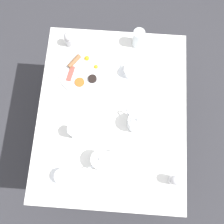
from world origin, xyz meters
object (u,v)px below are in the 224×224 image
at_px(teacup_with_saucer_left, 130,72).
at_px(napkin_folded, 132,189).
at_px(teapot_far, 137,122).
at_px(knife_by_plate, 162,61).
at_px(teapot_near, 101,160).
at_px(salt_grinder, 174,180).
at_px(water_glass_tall, 138,38).
at_px(pepper_grinder, 69,39).
at_px(teacup_with_saucer_right, 63,176).
at_px(water_glass_short, 75,131).
at_px(breakfast_plate, 83,71).
at_px(fork_by_plate, 161,101).

relative_size(teacup_with_saucer_left, napkin_folded, 0.91).
distance_m(teapot_far, knife_by_plate, 0.46).
height_order(teapot_near, teapot_far, same).
distance_m(teapot_far, salt_grinder, 0.38).
height_order(teapot_near, salt_grinder, teapot_near).
relative_size(teapot_far, napkin_folded, 0.93).
bearing_deg(water_glass_tall, pepper_grinder, -175.85).
xyz_separation_m(teacup_with_saucer_right, water_glass_short, (0.04, 0.26, 0.03)).
bearing_deg(knife_by_plate, teapot_near, -116.73).
xyz_separation_m(breakfast_plate, water_glass_short, (-0.00, -0.40, 0.05)).
bearing_deg(salt_grinder, napkin_folded, -163.75).
relative_size(water_glass_short, fork_by_plate, 0.70).
relative_size(water_glass_short, knife_by_plate, 0.58).
xyz_separation_m(teapot_far, napkin_folded, (-0.00, -0.38, -0.05)).
distance_m(teacup_with_saucer_left, pepper_grinder, 0.45).
xyz_separation_m(pepper_grinder, fork_by_plate, (0.61, -0.35, -0.06)).
xyz_separation_m(teacup_with_saucer_left, napkin_folded, (0.05, -0.71, -0.02)).
bearing_deg(salt_grinder, teapot_near, 168.93).
height_order(teacup_with_saucer_right, water_glass_tall, water_glass_tall).
relative_size(teapot_near, water_glass_short, 1.46).
relative_size(breakfast_plate, knife_by_plate, 1.63).
xyz_separation_m(water_glass_tall, water_glass_short, (-0.34, -0.62, -0.01)).
relative_size(breakfast_plate, napkin_folded, 1.85).
height_order(teacup_with_saucer_left, pepper_grinder, pepper_grinder).
xyz_separation_m(breakfast_plate, fork_by_plate, (0.50, -0.17, -0.01)).
relative_size(teacup_with_saucer_left, pepper_grinder, 1.36).
relative_size(teapot_near, fork_by_plate, 1.03).
relative_size(teacup_with_saucer_right, water_glass_short, 1.38).
bearing_deg(teapot_near, teapot_far, -168.04).
xyz_separation_m(napkin_folded, fork_by_plate, (0.15, 0.54, -0.00)).
relative_size(teapot_far, fork_by_plate, 0.99).
xyz_separation_m(teapot_far, knife_by_plate, (0.15, 0.43, -0.05)).
bearing_deg(water_glass_tall, teapot_far, -88.48).
xyz_separation_m(teapot_near, napkin_folded, (0.18, -0.15, -0.05)).
bearing_deg(knife_by_plate, teacup_with_saucer_right, -125.24).
distance_m(teapot_far, fork_by_plate, 0.22).
bearing_deg(water_glass_tall, salt_grinder, -74.53).
xyz_separation_m(water_glass_short, napkin_folded, (0.35, -0.30, -0.05)).
bearing_deg(fork_by_plate, breakfast_plate, 161.64).
relative_size(napkin_folded, knife_by_plate, 0.88).
height_order(salt_grinder, fork_by_plate, salt_grinder).
distance_m(teapot_near, teacup_with_saucer_right, 0.23).
bearing_deg(teacup_with_saucer_right, salt_grinder, 2.18).
bearing_deg(salt_grinder, water_glass_tall, 105.47).
relative_size(water_glass_tall, knife_by_plate, 0.68).
xyz_separation_m(teacup_with_saucer_left, water_glass_tall, (0.04, 0.21, 0.04)).
xyz_separation_m(water_glass_tall, fork_by_plate, (0.16, -0.38, -0.06)).
xyz_separation_m(water_glass_short, knife_by_plate, (0.50, 0.51, -0.05)).
bearing_deg(pepper_grinder, teapot_far, -48.19).
relative_size(teacup_with_saucer_right, water_glass_tall, 1.18).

